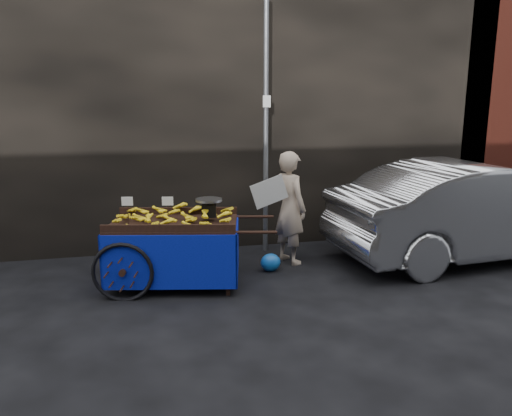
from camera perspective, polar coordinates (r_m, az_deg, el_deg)
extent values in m
plane|color=black|center=(6.99, 1.25, -8.09)|extent=(80.00, 80.00, 0.00)
cube|color=black|center=(8.96, -9.23, 12.64)|extent=(11.00, 2.00, 5.00)
cube|color=#591E14|center=(11.41, 26.18, 11.50)|extent=(3.00, 2.00, 5.00)
cylinder|color=slate|center=(7.89, 1.13, 9.19)|extent=(0.08, 0.08, 4.00)
cube|color=white|center=(7.82, 1.24, 12.09)|extent=(0.12, 0.02, 0.18)
cube|color=black|center=(6.66, -9.38, -1.87)|extent=(1.82, 1.34, 0.06)
cube|color=black|center=(7.11, -8.86, -0.34)|extent=(1.62, 0.37, 0.10)
cube|color=black|center=(6.18, -10.03, -2.35)|extent=(1.62, 0.37, 0.10)
cube|color=black|center=(6.32, -3.25, -6.42)|extent=(0.06, 0.06, 0.82)
cube|color=black|center=(7.10, -3.01, -4.25)|extent=(0.06, 0.06, 0.82)
cylinder|color=black|center=(6.19, 0.04, -2.80)|extent=(0.51, 0.14, 0.04)
cylinder|color=black|center=(6.99, -0.10, -1.01)|extent=(0.51, 0.14, 0.04)
torus|color=black|center=(6.38, -15.01, -7.15)|extent=(0.77, 0.21, 0.77)
torus|color=black|center=(7.41, -13.00, -4.27)|extent=(0.77, 0.21, 0.77)
cylinder|color=black|center=(6.89, -13.93, -5.60)|extent=(0.28, 1.14, 0.05)
cube|color=navy|center=(6.26, -9.94, -6.18)|extent=(1.66, 0.36, 0.70)
cube|color=navy|center=(7.25, -8.70, -3.52)|extent=(1.66, 0.36, 0.70)
cube|color=navy|center=(6.92, -16.15, -4.67)|extent=(0.24, 1.05, 0.70)
cube|color=navy|center=(6.69, -2.16, -4.77)|extent=(0.24, 1.05, 0.70)
cube|color=black|center=(6.62, -5.40, -0.29)|extent=(0.21, 0.18, 0.16)
cylinder|color=silver|center=(6.59, -5.42, 0.93)|extent=(0.41, 0.41, 0.03)
cube|color=white|center=(6.58, -14.51, 0.75)|extent=(0.14, 0.04, 0.11)
cube|color=white|center=(6.48, -10.08, 0.79)|extent=(0.14, 0.04, 0.11)
imported|color=tan|center=(7.47, 3.89, 0.03)|extent=(0.62, 0.73, 1.70)
cube|color=silver|center=(7.14, 1.52, 1.86)|extent=(0.59, 0.07, 0.50)
ellipsoid|color=#175BB3|center=(7.24, 1.67, -6.24)|extent=(0.29, 0.23, 0.26)
imported|color=silver|center=(8.42, 23.90, -0.25)|extent=(4.68, 1.92, 1.51)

